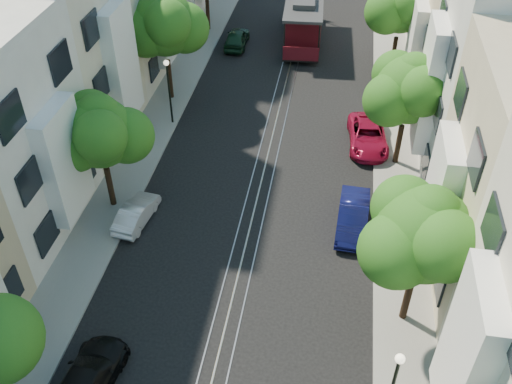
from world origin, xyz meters
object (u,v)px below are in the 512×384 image
at_px(parked_car_e_far, 368,136).
at_px(tree_w_c, 165,25).
at_px(tree_e_c, 410,91).
at_px(cable_car, 304,15).
at_px(tree_e_b, 425,237).
at_px(parked_car_w_mid, 136,213).
at_px(lamp_west, 168,83).
at_px(parked_car_e_mid, 353,216).
at_px(tree_w_b, 100,134).
at_px(lamp_east, 394,382).
at_px(parked_car_w_near, 86,382).
at_px(parked_car_w_far, 237,38).
at_px(tree_e_d, 403,6).

bearing_deg(parked_car_e_far, tree_w_c, 160.21).
bearing_deg(tree_e_c, tree_w_c, 160.85).
bearing_deg(cable_car, tree_e_c, -69.30).
distance_m(tree_e_b, parked_car_w_mid, 14.11).
height_order(lamp_west, parked_car_e_mid, lamp_west).
xyz_separation_m(tree_w_b, lamp_east, (13.44, -9.98, -1.55)).
relative_size(tree_w_c, parked_car_w_near, 1.58).
distance_m(lamp_west, parked_car_w_far, 11.83).
bearing_deg(parked_car_e_mid, lamp_west, 148.04).
bearing_deg(parked_car_w_far, tree_w_c, 71.18).
height_order(lamp_west, parked_car_w_near, lamp_west).
distance_m(tree_w_c, parked_car_w_far, 9.96).
bearing_deg(tree_w_b, parked_car_w_mid, -32.11).
bearing_deg(parked_car_e_far, tree_e_d, 75.19).
relative_size(cable_car, parked_car_e_mid, 2.22).
xyz_separation_m(tree_e_d, lamp_west, (-13.56, -8.98, -2.02)).
bearing_deg(lamp_east, tree_e_d, 87.96).
bearing_deg(lamp_west, tree_w_b, -95.97).
bearing_deg(parked_car_w_mid, parked_car_e_far, -135.18).
relative_size(tree_e_d, tree_w_c, 0.97).
bearing_deg(tree_w_b, tree_e_d, 49.73).
bearing_deg(tree_e_b, lamp_west, 136.15).
relative_size(cable_car, parked_car_e_far, 1.96).
relative_size(parked_car_w_near, parked_car_w_mid, 1.35).
relative_size(parked_car_e_far, parked_car_w_near, 1.04).
relative_size(tree_e_b, tree_e_c, 1.03).
relative_size(tree_w_b, parked_car_e_far, 1.35).
height_order(parked_car_w_near, parked_car_w_far, parked_car_w_far).
bearing_deg(tree_w_c, tree_e_c, -19.15).
xyz_separation_m(tree_w_c, parked_car_w_mid, (1.54, -11.97, -4.52)).
bearing_deg(parked_car_w_near, tree_w_c, -77.95).
relative_size(tree_e_b, tree_e_d, 0.98).
xyz_separation_m(tree_w_b, cable_car, (7.64, 21.31, -2.36)).
bearing_deg(lamp_east, parked_car_w_mid, 142.87).
relative_size(lamp_east, parked_car_w_far, 1.06).
xyz_separation_m(tree_e_b, parked_car_w_near, (-11.66, -5.30, -4.08)).
distance_m(parked_car_e_mid, parked_car_w_near, 14.16).
distance_m(tree_w_b, parked_car_e_mid, 12.65).
bearing_deg(tree_e_b, tree_w_b, 160.85).
distance_m(tree_e_b, parked_car_w_far, 27.44).
height_order(tree_e_b, lamp_west, tree_e_b).
height_order(lamp_east, cable_car, lamp_east).
distance_m(tree_e_c, parked_car_e_far, 4.57).
relative_size(tree_e_d, parked_car_w_near, 1.53).
relative_size(tree_e_b, parked_car_w_near, 1.49).
distance_m(tree_w_c, parked_car_w_near, 21.93).
xyz_separation_m(cable_car, parked_car_e_far, (5.10, -13.72, -1.39)).
height_order(tree_e_c, tree_w_b, tree_e_c).
bearing_deg(tree_e_c, parked_car_w_mid, -151.56).
bearing_deg(tree_w_c, parked_car_w_mid, -82.67).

